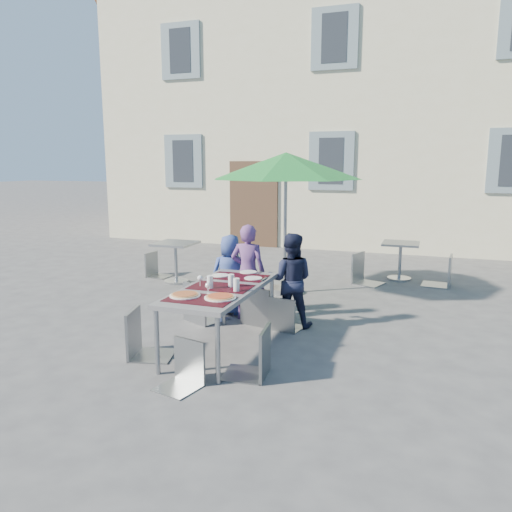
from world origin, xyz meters
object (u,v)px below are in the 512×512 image
at_px(child_0, 230,275).
at_px(chair_3, 142,305).
at_px(chair_5, 183,338).
at_px(cafe_table_0, 176,255).
at_px(dining_table, 221,292).
at_px(pizza_near_right, 220,297).
at_px(chair_2, 285,293).
at_px(pizza_near_left, 185,295).
at_px(child_2, 290,280).
at_px(bg_chair_l_1, 364,250).
at_px(bg_chair_l_0, 155,250).
at_px(chair_4, 255,322).
at_px(patio_umbrella, 286,167).
at_px(bg_chair_r_0, 220,253).
at_px(chair_1, 259,282).
at_px(cafe_table_1, 400,255).
at_px(chair_0, 200,278).
at_px(child_1, 248,272).
at_px(bg_chair_r_1, 445,251).

bearing_deg(child_0, chair_3, 67.21).
distance_m(chair_5, cafe_table_0, 4.36).
bearing_deg(child_0, dining_table, 95.02).
bearing_deg(pizza_near_right, chair_5, -105.22).
bearing_deg(cafe_table_0, chair_2, -35.67).
distance_m(pizza_near_left, cafe_table_0, 3.80).
xyz_separation_m(pizza_near_right, child_2, (0.33, 1.56, -0.14)).
relative_size(pizza_near_left, bg_chair_l_1, 0.32).
bearing_deg(dining_table, bg_chair_l_0, 131.28).
height_order(pizza_near_left, child_2, child_2).
distance_m(chair_4, cafe_table_0, 4.32).
height_order(patio_umbrella, bg_chair_r_0, patio_umbrella).
height_order(pizza_near_right, cafe_table_0, pizza_near_right).
distance_m(child_0, chair_2, 1.05).
bearing_deg(bg_chair_l_0, chair_3, -61.22).
xyz_separation_m(patio_umbrella, bg_chair_l_1, (1.15, 1.15, -1.47)).
xyz_separation_m(chair_1, chair_5, (-0.07, -2.04, -0.09)).
bearing_deg(chair_2, bg_chair_l_1, 78.38).
xyz_separation_m(chair_2, patio_umbrella, (-0.54, 1.82, 1.60)).
relative_size(pizza_near_right, patio_umbrella, 0.14).
height_order(bg_chair_l_0, cafe_table_1, bg_chair_l_0).
bearing_deg(patio_umbrella, chair_0, -109.25).
bearing_deg(patio_umbrella, bg_chair_r_0, 161.60).
height_order(pizza_near_left, chair_3, chair_3).
distance_m(child_1, chair_2, 0.71).
bearing_deg(bg_chair_r_0, chair_2, -50.01).
xyz_separation_m(chair_4, cafe_table_0, (-2.73, 3.36, -0.07)).
bearing_deg(bg_chair_l_1, pizza_near_left, -106.81).
bearing_deg(cafe_table_1, child_0, -125.29).
height_order(pizza_near_right, child_1, child_1).
xyz_separation_m(patio_umbrella, bg_chair_l_0, (-2.70, 0.37, -1.58)).
xyz_separation_m(chair_1, bg_chair_l_0, (-2.83, 2.07, -0.07)).
height_order(chair_2, chair_3, chair_3).
bearing_deg(pizza_near_right, bg_chair_r_1, 63.37).
xyz_separation_m(child_0, chair_5, (0.47, -2.35, -0.09)).
height_order(chair_5, bg_chair_l_0, bg_chair_l_0).
relative_size(patio_umbrella, bg_chair_l_0, 2.79).
height_order(child_0, chair_2, child_0).
bearing_deg(chair_0, cafe_table_1, 55.78).
bearing_deg(bg_chair_l_0, dining_table, -48.72).
distance_m(chair_1, chair_5, 2.04).
relative_size(dining_table, chair_5, 2.17).
bearing_deg(dining_table, pizza_near_right, -67.12).
relative_size(child_0, chair_2, 1.36).
bearing_deg(chair_0, bg_chair_r_1, 45.92).
relative_size(pizza_near_left, chair_1, 0.33).
relative_size(chair_5, bg_chair_l_0, 0.96).
bearing_deg(child_1, chair_3, 64.86).
bearing_deg(chair_4, dining_table, 137.31).
bearing_deg(pizza_near_right, chair_0, 123.55).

